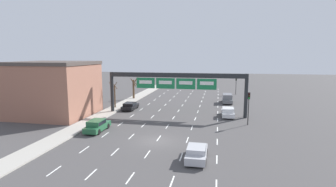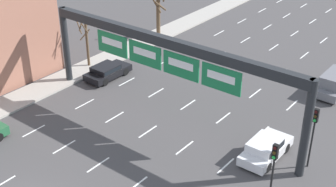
# 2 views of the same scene
# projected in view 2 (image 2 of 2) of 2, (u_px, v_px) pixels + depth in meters

# --- Properties ---
(lane_dashes) EXTENTS (13.32, 67.00, 0.01)m
(lane_dashes) POSITION_uv_depth(u_px,v_px,m) (169.00, 118.00, 35.54)
(lane_dashes) COLOR white
(lane_dashes) RESTS_ON ground_plane
(sign_gantry) EXTENTS (21.95, 0.70, 6.68)m
(sign_gantry) POSITION_uv_depth(u_px,v_px,m) (165.00, 55.00, 32.69)
(sign_gantry) COLOR #232628
(sign_gantry) RESTS_ON ground_plane
(car_white) EXTENTS (1.92, 4.47, 1.40)m
(car_white) POSITION_uv_depth(u_px,v_px,m) (266.00, 148.00, 30.69)
(car_white) COLOR silver
(car_white) RESTS_ON ground_plane
(suv_grey) EXTENTS (1.97, 4.63, 1.80)m
(suv_grey) POSITION_uv_depth(u_px,v_px,m) (335.00, 82.00, 38.63)
(suv_grey) COLOR slate
(suv_grey) RESTS_ON ground_plane
(car_black) EXTENTS (1.98, 4.28, 1.24)m
(car_black) POSITION_uv_depth(u_px,v_px,m) (107.00, 71.00, 41.23)
(car_black) COLOR black
(car_black) RESTS_ON ground_plane
(traffic_light_near_gantry) EXTENTS (0.30, 0.35, 4.48)m
(traffic_light_near_gantry) POSITION_uv_depth(u_px,v_px,m) (274.00, 165.00, 25.09)
(traffic_light_near_gantry) COLOR black
(traffic_light_near_gantry) RESTS_ON ground_plane
(traffic_light_mid_block) EXTENTS (0.30, 0.35, 4.27)m
(traffic_light_mid_block) POSITION_uv_depth(u_px,v_px,m) (314.00, 126.00, 28.74)
(traffic_light_mid_block) COLOR black
(traffic_light_mid_block) RESTS_ON ground_plane
(tree_bare_closest) EXTENTS (1.59, 1.63, 4.83)m
(tree_bare_closest) POSITION_uv_depth(u_px,v_px,m) (86.00, 40.00, 42.39)
(tree_bare_closest) COLOR brown
(tree_bare_closest) RESTS_ON sidewalk_left
(tree_bare_second) EXTENTS (1.47, 1.86, 4.55)m
(tree_bare_second) POSITION_uv_depth(u_px,v_px,m) (159.00, 14.00, 49.41)
(tree_bare_second) COLOR brown
(tree_bare_second) RESTS_ON sidewalk_left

